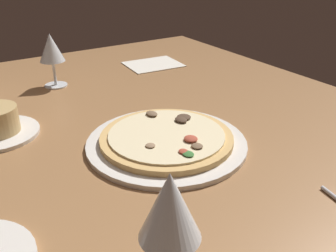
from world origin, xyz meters
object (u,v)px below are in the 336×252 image
at_px(pizza_main, 167,140).
at_px(paper_menu, 153,64).
at_px(wine_glass_far, 170,212).
at_px(wine_glass_near, 51,50).

distance_m(pizza_main, paper_menu, 0.55).
bearing_deg(wine_glass_far, wine_glass_near, -7.96).
xyz_separation_m(wine_glass_near, paper_menu, (0.03, -0.34, -0.10)).
height_order(pizza_main, paper_menu, pizza_main).
bearing_deg(pizza_main, wine_glass_far, 148.05).
bearing_deg(wine_glass_far, pizza_main, -31.95).
relative_size(pizza_main, wine_glass_near, 2.16).
relative_size(wine_glass_far, wine_glass_near, 1.08).
relative_size(wine_glass_far, paper_menu, 0.92).
distance_m(pizza_main, wine_glass_near, 0.48).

